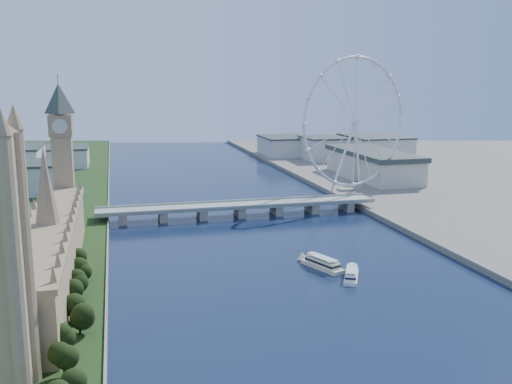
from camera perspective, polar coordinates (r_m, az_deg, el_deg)
name	(u,v)px	position (r m, az deg, el deg)	size (l,w,h in m)	color
tree_row	(69,348)	(223.10, -18.23, -14.59)	(8.98, 216.98, 22.22)	black
parliament_range	(50,252)	(311.25, -19.90, -5.63)	(24.00, 200.00, 70.00)	tan
big_ben	(61,138)	(408.55, -18.88, 5.12)	(20.02, 20.02, 110.00)	tan
westminster_bridge	(240,208)	(448.23, -1.65, -1.59)	(220.00, 22.00, 9.50)	gray
london_eye	(355,123)	(529.00, 9.88, 6.84)	(113.60, 39.12, 124.30)	silver
county_hall	(372,180)	(627.50, 11.52, 1.19)	(54.00, 144.00, 35.00)	beige
city_skyline	(225,154)	(705.62, -3.10, 3.84)	(505.00, 280.00, 32.00)	beige
tour_boat_near	(322,268)	(327.86, 6.64, -7.59)	(8.25, 32.15, 7.13)	beige
tour_boat_far	(351,279)	(313.54, 9.50, -8.54)	(7.11, 27.93, 6.15)	white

